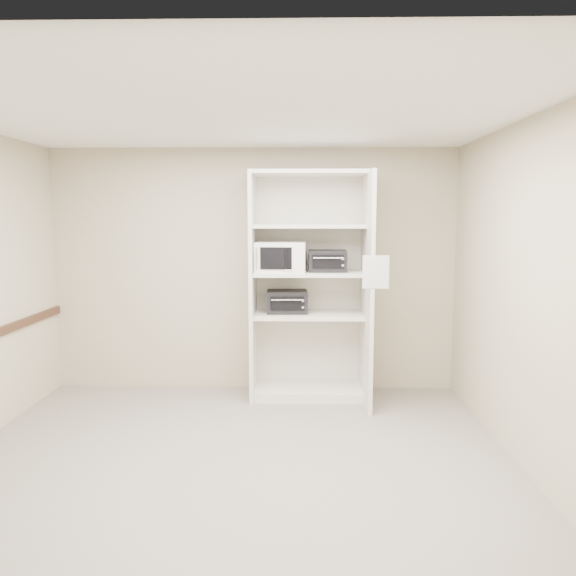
{
  "coord_description": "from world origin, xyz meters",
  "views": [
    {
      "loc": [
        0.52,
        -4.26,
        1.94
      ],
      "look_at": [
        0.41,
        1.28,
        1.24
      ],
      "focal_mm": 35.0,
      "sensor_mm": 36.0,
      "label": 1
    }
  ],
  "objects_px": {
    "microwave": "(281,257)",
    "toaster_oven_lower": "(287,302)",
    "toaster_oven_upper": "(327,261)",
    "shelving_unit": "(313,293)"
  },
  "relations": [
    {
      "from": "shelving_unit",
      "to": "toaster_oven_upper",
      "type": "xyz_separation_m",
      "value": [
        0.15,
        -0.03,
        0.35
      ]
    },
    {
      "from": "toaster_oven_upper",
      "to": "toaster_oven_lower",
      "type": "xyz_separation_m",
      "value": [
        -0.43,
        0.05,
        -0.44
      ]
    },
    {
      "from": "microwave",
      "to": "toaster_oven_upper",
      "type": "height_order",
      "value": "microwave"
    },
    {
      "from": "microwave",
      "to": "toaster_oven_lower",
      "type": "distance_m",
      "value": 0.5
    },
    {
      "from": "microwave",
      "to": "toaster_oven_lower",
      "type": "height_order",
      "value": "microwave"
    },
    {
      "from": "microwave",
      "to": "toaster_oven_lower",
      "type": "relative_size",
      "value": 1.22
    },
    {
      "from": "toaster_oven_upper",
      "to": "toaster_oven_lower",
      "type": "height_order",
      "value": "toaster_oven_upper"
    },
    {
      "from": "shelving_unit",
      "to": "microwave",
      "type": "height_order",
      "value": "shelving_unit"
    },
    {
      "from": "microwave",
      "to": "toaster_oven_lower",
      "type": "xyz_separation_m",
      "value": [
        0.06,
        0.08,
        -0.49
      ]
    },
    {
      "from": "shelving_unit",
      "to": "microwave",
      "type": "bearing_deg",
      "value": -169.81
    }
  ]
}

